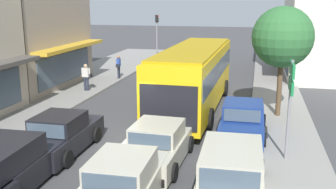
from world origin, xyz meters
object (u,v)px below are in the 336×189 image
Objects in this scene: wagon_adjacent_lane_trail at (4,169)px; directional_road_sign at (291,87)px; pedestrian_with_handbag_near at (86,76)px; hatchback_behind_bus_mid at (125,183)px; parked_wagon_kerb_front at (231,172)px; pedestrian_browsing_midblock at (119,65)px; traffic_light_downstreet at (157,30)px; street_tree_right at (283,37)px; parked_sedan_kerb_second at (243,121)px; city_bus at (194,74)px; sedan_queue_gap_filler at (158,145)px; sedan_adjacent_lane_lead at (61,135)px.

wagon_adjacent_lane_trail is 1.26× the size of directional_road_sign.
hatchback_behind_bus_mid is at bearing -61.52° from pedestrian_with_handbag_near.
wagon_adjacent_lane_trail is 3.68m from hatchback_behind_bus_mid.
pedestrian_browsing_midblock is (-8.92, 15.26, 0.32)m from parked_wagon_kerb_front.
directional_road_sign is at bearing -64.86° from traffic_light_downstreet.
street_tree_right reaches higher than traffic_light_downstreet.
parked_wagon_kerb_front is at bearing -90.98° from parked_sedan_kerb_second.
street_tree_right is at bearing -14.06° from pedestrian_with_handbag_near.
city_bus reaches higher than sedan_queue_gap_filler.
directional_road_sign reaches higher than pedestrian_browsing_midblock.
sedan_queue_gap_filler is 11.63m from pedestrian_with_handbag_near.
parked_sedan_kerb_second is at bearing 66.37° from hatchback_behind_bus_mid.
hatchback_behind_bus_mid is 0.89× the size of traffic_light_downstreet.
parked_sedan_kerb_second is at bearing -47.70° from pedestrian_browsing_midblock.
parked_wagon_kerb_front reaches higher than sedan_queue_gap_filler.
parked_wagon_kerb_front is 3.92m from directional_road_sign.
parked_sedan_kerb_second is (6.48, 3.35, 0.00)m from sedan_adjacent_lane_lead.
street_tree_right is at bearing -33.02° from pedestrian_browsing_midblock.
sedan_adjacent_lane_lead is 8.39m from directional_road_sign.
wagon_adjacent_lane_trail reaches higher than sedan_adjacent_lane_lead.
traffic_light_downstreet reaches higher than directional_road_sign.
traffic_light_downstreet is at bearing 109.08° from parked_wagon_kerb_front.
parked_wagon_kerb_front is (2.78, 1.21, 0.04)m from hatchback_behind_bus_mid.
street_tree_right reaches higher than pedestrian_browsing_midblock.
parked_sedan_kerb_second is (0.09, 5.36, -0.08)m from parked_wagon_kerb_front.
parked_wagon_kerb_front reaches higher than hatchback_behind_bus_mid.
street_tree_right is (8.02, 6.39, 3.19)m from sedan_adjacent_lane_lead.
parked_sedan_kerb_second is (2.61, -3.51, -1.22)m from city_bus.
pedestrian_with_handbag_near is at bearing -98.32° from pedestrian_browsing_midblock.
pedestrian_with_handbag_near is at bearing 103.79° from wagon_adjacent_lane_trail.
traffic_light_downstreet is at bearing 102.61° from hatchback_behind_bus_mid.
sedan_adjacent_lane_lead is at bearing -152.62° from parked_sedan_kerb_second.
traffic_light_downstreet reaches higher than hatchback_behind_bus_mid.
pedestrian_with_handbag_near is at bearing 118.48° from hatchback_behind_bus_mid.
sedan_adjacent_lane_lead is 0.93× the size of parked_wagon_kerb_front.
sedan_queue_gap_filler and sedan_adjacent_lane_lead have the same top height.
sedan_queue_gap_filler is at bearing -75.43° from traffic_light_downstreet.
parked_wagon_kerb_front is at bearing -49.64° from pedestrian_with_handbag_near.
wagon_adjacent_lane_trail is at bearing -169.16° from parked_wagon_kerb_front.
directional_road_sign is (10.33, -22.02, -0.15)m from traffic_light_downstreet.
wagon_adjacent_lane_trail is at bearing -76.21° from pedestrian_with_handbag_near.
street_tree_right is at bearing 65.29° from hatchback_behind_bus_mid.
wagon_adjacent_lane_trail is 1.00× the size of parked_wagon_kerb_front.
parked_sedan_kerb_second is 2.58× the size of pedestrian_browsing_midblock.
sedan_queue_gap_filler is at bearing 86.99° from hatchback_behind_bus_mid.
pedestrian_with_handbag_near is 1.00× the size of pedestrian_browsing_midblock.
sedan_queue_gap_filler is at bearing -53.66° from pedestrian_with_handbag_near.
pedestrian_with_handbag_near and pedestrian_browsing_midblock have the same top height.
traffic_light_downstreet reaches higher than wagon_adjacent_lane_trail.
hatchback_behind_bus_mid is 0.71× the size of street_tree_right.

